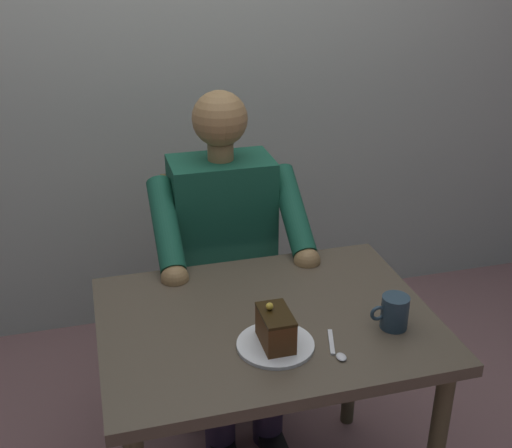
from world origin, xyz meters
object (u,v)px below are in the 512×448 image
(dessert_spoon, at_px, (337,350))
(chair, at_px, (219,277))
(coffee_cup, at_px, (394,312))
(seated_person, at_px, (228,262))
(cake_slice, at_px, (276,328))
(dining_table, at_px, (267,346))

(dessert_spoon, bearing_deg, chair, -81.41)
(coffee_cup, distance_m, dessert_spoon, 0.21)
(seated_person, relative_size, coffee_cup, 11.20)
(chair, height_order, dessert_spoon, chair)
(chair, distance_m, dessert_spoon, 0.92)
(chair, bearing_deg, seated_person, 90.00)
(seated_person, xyz_separation_m, cake_slice, (0.02, 0.64, 0.14))
(seated_person, relative_size, dessert_spoon, 8.77)
(dining_table, xyz_separation_m, cake_slice, (0.02, 0.14, 0.16))
(dining_table, height_order, coffee_cup, coffee_cup)
(seated_person, xyz_separation_m, dessert_spoon, (-0.13, 0.71, 0.09))
(cake_slice, bearing_deg, dessert_spoon, 156.89)
(dining_table, relative_size, chair, 1.06)
(dining_table, bearing_deg, coffee_cup, 157.26)
(dessert_spoon, bearing_deg, seated_person, -79.38)
(chair, height_order, cake_slice, chair)
(cake_slice, bearing_deg, chair, -91.12)
(seated_person, height_order, cake_slice, seated_person)
(dining_table, bearing_deg, dessert_spoon, 123.49)
(chair, distance_m, seated_person, 0.23)
(seated_person, distance_m, dessert_spoon, 0.73)
(cake_slice, bearing_deg, seated_person, -91.42)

